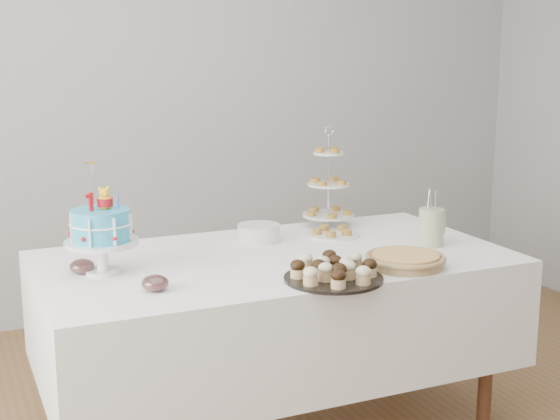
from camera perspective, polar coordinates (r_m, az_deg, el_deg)
name	(u,v)px	position (r m, az deg, el deg)	size (l,w,h in m)	color
walls	(307,122)	(2.85, 2.01, 6.47)	(5.04, 4.04, 2.70)	#AAADB0
table	(275,308)	(3.29, -0.39, -7.19)	(1.92, 1.02, 0.77)	white
birthday_cake	(102,244)	(3.02, -12.89, -2.45)	(0.28, 0.28, 0.43)	silver
cupcake_tray	(334,269)	(2.89, 3.95, -4.36)	(0.37, 0.37, 0.08)	black
pie	(405,259)	(3.10, 9.15, -3.59)	(0.32, 0.32, 0.05)	tan
tiered_stand	(329,185)	(3.72, 3.57, 1.85)	(0.25, 0.25, 0.48)	silver
plate_stack	(259,233)	(3.46, -1.55, -1.69)	(0.19, 0.19, 0.07)	silver
pastry_plate	(332,232)	(3.56, 3.85, -1.65)	(0.24, 0.24, 0.04)	silver
jam_bowl_a	(155,283)	(2.80, -9.12, -5.32)	(0.10, 0.10, 0.06)	silver
jam_bowl_b	(82,267)	(3.07, -14.29, -4.03)	(0.09, 0.09, 0.06)	silver
utensil_pitcher	(431,226)	(3.43, 11.02, -1.13)	(0.12, 0.11, 0.25)	beige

